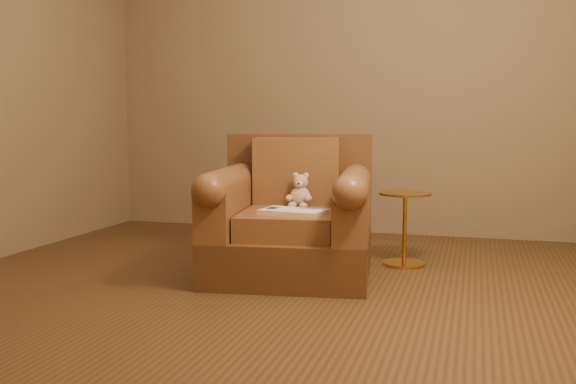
# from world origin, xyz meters

# --- Properties ---
(floor) EXTENTS (4.00, 4.00, 0.00)m
(floor) POSITION_xyz_m (0.00, 0.00, 0.00)
(floor) COLOR #4F351B
(floor) RESTS_ON ground
(armchair) EXTENTS (1.07, 1.03, 0.86)m
(armchair) POSITION_xyz_m (0.07, 0.37, 0.33)
(armchair) COLOR #54331C
(armchair) RESTS_ON floor
(teddy_bear) EXTENTS (0.16, 0.18, 0.22)m
(teddy_bear) POSITION_xyz_m (0.11, 0.45, 0.49)
(teddy_bear) COLOR tan
(teddy_bear) RESTS_ON armchair
(guidebook) EXTENTS (0.39, 0.27, 0.03)m
(guidebook) POSITION_xyz_m (0.14, 0.16, 0.42)
(guidebook) COLOR beige
(guidebook) RESTS_ON armchair
(side_table) EXTENTS (0.35, 0.35, 0.48)m
(side_table) POSITION_xyz_m (0.72, 0.83, 0.26)
(side_table) COLOR gold
(side_table) RESTS_ON floor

